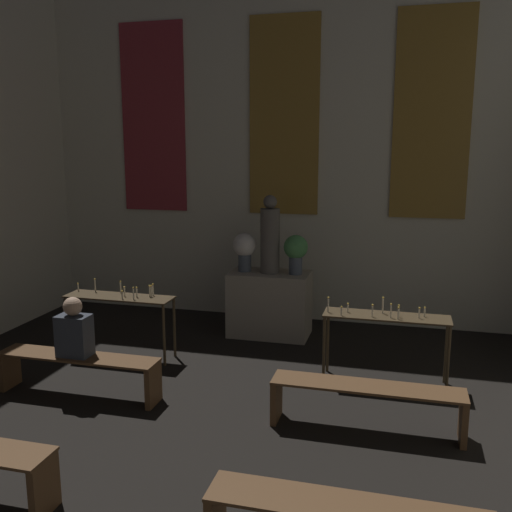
# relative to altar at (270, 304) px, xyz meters

# --- Properties ---
(wall_back) EXTENTS (8.02, 0.16, 5.35)m
(wall_back) POSITION_rel_altar_xyz_m (0.00, 0.99, 2.23)
(wall_back) COLOR beige
(wall_back) RESTS_ON ground_plane
(altar) EXTENTS (1.17, 0.66, 0.95)m
(altar) POSITION_rel_altar_xyz_m (0.00, 0.00, 0.00)
(altar) COLOR gray
(altar) RESTS_ON ground_plane
(statue) EXTENTS (0.28, 0.28, 1.13)m
(statue) POSITION_rel_altar_xyz_m (0.00, 0.00, 1.00)
(statue) COLOR #5B5651
(statue) RESTS_ON altar
(flower_vase_left) EXTENTS (0.35, 0.35, 0.57)m
(flower_vase_left) POSITION_rel_altar_xyz_m (-0.38, 0.00, 0.82)
(flower_vase_left) COLOR #4C5666
(flower_vase_left) RESTS_ON altar
(flower_vase_right) EXTENTS (0.35, 0.35, 0.57)m
(flower_vase_right) POSITION_rel_altar_xyz_m (0.38, 0.00, 0.82)
(flower_vase_right) COLOR #4C5666
(flower_vase_right) RESTS_ON altar
(candle_rack_left) EXTENTS (1.45, 0.40, 1.02)m
(candle_rack_left) POSITION_rel_altar_xyz_m (-1.71, -1.35, 0.24)
(candle_rack_left) COLOR #473823
(candle_rack_left) RESTS_ON ground_plane
(candle_rack_right) EXTENTS (1.45, 0.40, 1.03)m
(candle_rack_right) POSITION_rel_altar_xyz_m (1.71, -1.36, 0.24)
(candle_rack_right) COLOR #473823
(candle_rack_right) RESTS_ON ground_plane
(pew_back_left) EXTENTS (1.87, 0.36, 0.47)m
(pew_back_left) POSITION_rel_altar_xyz_m (-1.59, -2.59, -0.13)
(pew_back_left) COLOR brown
(pew_back_left) RESTS_ON ground_plane
(pew_back_right) EXTENTS (1.87, 0.36, 0.47)m
(pew_back_right) POSITION_rel_altar_xyz_m (1.59, -2.59, -0.13)
(pew_back_right) COLOR brown
(pew_back_right) RESTS_ON ground_plane
(person_seated) EXTENTS (0.36, 0.24, 0.67)m
(person_seated) POSITION_rel_altar_xyz_m (-1.61, -2.59, 0.29)
(person_seated) COLOR #383D47
(person_seated) RESTS_ON pew_back_left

